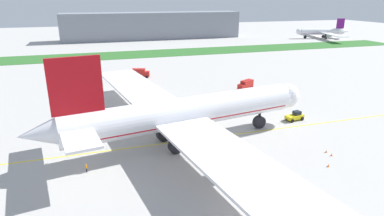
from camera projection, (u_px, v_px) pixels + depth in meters
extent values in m
plane|color=#ADAAA5|center=(205.00, 139.00, 68.11)|extent=(600.00, 600.00, 0.00)
cube|color=yellow|center=(204.00, 138.00, 68.63)|extent=(280.00, 0.36, 0.01)
cube|color=#2D6628|center=(133.00, 54.00, 168.21)|extent=(320.00, 24.00, 0.10)
cylinder|color=white|center=(187.00, 112.00, 64.34)|extent=(48.06, 13.59, 5.94)
cube|color=#B20C14|center=(187.00, 117.00, 64.67)|extent=(46.10, 12.81, 0.71)
sphere|color=white|center=(286.00, 95.00, 75.17)|extent=(5.64, 5.64, 5.64)
cone|color=white|center=(39.00, 134.00, 52.92)|extent=(7.27, 6.04, 5.05)
cube|color=#B20C14|center=(76.00, 86.00, 53.33)|extent=(8.57, 1.98, 9.51)
cube|color=white|center=(70.00, 115.00, 60.15)|extent=(6.72, 10.23, 0.42)
cube|color=white|center=(80.00, 138.00, 50.10)|extent=(6.72, 10.23, 0.42)
cube|color=white|center=(137.00, 88.00, 84.25)|extent=(17.32, 44.09, 0.48)
cube|color=white|center=(251.00, 176.00, 42.88)|extent=(17.32, 44.09, 0.48)
cylinder|color=#B7BABF|center=(156.00, 104.00, 77.26)|extent=(6.10, 4.14, 3.27)
cylinder|color=black|center=(167.00, 102.00, 78.46)|extent=(1.04, 3.46, 3.43)
cylinder|color=#B7BABF|center=(221.00, 155.00, 52.24)|extent=(6.10, 4.14, 3.27)
cylinder|color=black|center=(236.00, 152.00, 53.44)|extent=(1.04, 3.46, 3.43)
cylinder|color=black|center=(259.00, 117.00, 73.37)|extent=(0.62, 0.62, 2.30)
cylinder|color=black|center=(259.00, 122.00, 73.74)|extent=(2.99, 1.71, 2.82)
cylinder|color=black|center=(163.00, 129.00, 66.68)|extent=(0.62, 0.62, 2.30)
cylinder|color=black|center=(163.00, 134.00, 67.05)|extent=(2.99, 1.71, 2.82)
cylinder|color=black|center=(176.00, 141.00, 61.40)|extent=(0.62, 0.62, 2.30)
cylinder|color=black|center=(176.00, 146.00, 61.77)|extent=(2.99, 1.71, 2.82)
cube|color=black|center=(284.00, 93.00, 74.55)|extent=(2.77, 4.73, 1.07)
sphere|color=black|center=(89.00, 119.00, 58.92)|extent=(0.42, 0.42, 0.42)
sphere|color=black|center=(106.00, 117.00, 60.21)|extent=(0.42, 0.42, 0.42)
sphere|color=black|center=(122.00, 114.00, 61.49)|extent=(0.42, 0.42, 0.42)
sphere|color=black|center=(137.00, 112.00, 62.77)|extent=(0.42, 0.42, 0.42)
sphere|color=black|center=(152.00, 110.00, 64.06)|extent=(0.42, 0.42, 0.42)
sphere|color=black|center=(167.00, 107.00, 65.34)|extent=(0.42, 0.42, 0.42)
sphere|color=black|center=(180.00, 105.00, 66.63)|extent=(0.42, 0.42, 0.42)
sphere|color=black|center=(194.00, 103.00, 67.91)|extent=(0.42, 0.42, 0.42)
sphere|color=black|center=(206.00, 101.00, 69.20)|extent=(0.42, 0.42, 0.42)
sphere|color=black|center=(219.00, 99.00, 70.48)|extent=(0.42, 0.42, 0.42)
sphere|color=black|center=(230.00, 97.00, 71.76)|extent=(0.42, 0.42, 0.42)
sphere|color=black|center=(242.00, 96.00, 73.05)|extent=(0.42, 0.42, 0.42)
sphere|color=black|center=(253.00, 94.00, 74.33)|extent=(0.42, 0.42, 0.42)
cube|color=yellow|center=(294.00, 117.00, 78.40)|extent=(4.72, 2.64, 0.88)
cube|color=black|center=(297.00, 113.00, 78.39)|extent=(1.82, 1.71, 0.90)
cylinder|color=black|center=(284.00, 120.00, 77.16)|extent=(1.80, 0.41, 0.12)
cylinder|color=black|center=(292.00, 121.00, 77.05)|extent=(0.94, 0.49, 0.90)
cylinder|color=black|center=(286.00, 118.00, 78.69)|extent=(0.94, 0.49, 0.90)
cylinder|color=black|center=(302.00, 119.00, 78.38)|extent=(0.94, 0.49, 0.90)
cylinder|color=black|center=(296.00, 116.00, 80.02)|extent=(0.94, 0.49, 0.90)
cylinder|color=black|center=(86.00, 170.00, 55.36)|extent=(0.12, 0.12, 0.80)
cylinder|color=orange|center=(86.00, 166.00, 55.26)|extent=(0.09, 0.09, 0.51)
cylinder|color=black|center=(87.00, 170.00, 55.21)|extent=(0.12, 0.12, 0.80)
cylinder|color=orange|center=(87.00, 167.00, 54.89)|extent=(0.09, 0.09, 0.51)
cube|color=orange|center=(86.00, 166.00, 55.06)|extent=(0.34, 0.47, 0.57)
sphere|color=tan|center=(86.00, 164.00, 54.93)|extent=(0.22, 0.22, 0.22)
cube|color=#F2590C|center=(332.00, 156.00, 61.11)|extent=(0.36, 0.36, 0.03)
cone|color=#F2590C|center=(332.00, 154.00, 61.02)|extent=(0.28, 0.28, 0.55)
cylinder|color=white|center=(332.00, 154.00, 61.01)|extent=(0.17, 0.17, 0.06)
cube|color=#F2590C|center=(328.00, 167.00, 57.19)|extent=(0.36, 0.36, 0.03)
cone|color=#F2590C|center=(328.00, 165.00, 57.09)|extent=(0.28, 0.28, 0.55)
cylinder|color=white|center=(328.00, 165.00, 57.08)|extent=(0.17, 0.17, 0.06)
cube|color=#F2590C|center=(326.00, 152.00, 62.44)|extent=(0.36, 0.36, 0.03)
cone|color=#F2590C|center=(326.00, 151.00, 62.34)|extent=(0.28, 0.28, 0.55)
cylinder|color=white|center=(326.00, 151.00, 62.33)|extent=(0.17, 0.17, 0.06)
cube|color=#B21E19|center=(139.00, 73.00, 119.91)|extent=(5.14, 3.55, 2.79)
cube|color=#B21E19|center=(147.00, 74.00, 120.07)|extent=(2.38, 2.62, 1.84)
cube|color=#263347|center=(149.00, 73.00, 119.95)|extent=(0.64, 1.84, 0.81)
cylinder|color=black|center=(147.00, 76.00, 121.44)|extent=(0.95, 0.55, 0.90)
cylinder|color=black|center=(147.00, 77.00, 119.29)|extent=(0.95, 0.55, 0.90)
cylinder|color=black|center=(136.00, 76.00, 121.43)|extent=(0.95, 0.55, 0.90)
cylinder|color=black|center=(135.00, 77.00, 119.29)|extent=(0.95, 0.55, 0.90)
cube|color=#B21E19|center=(247.00, 84.00, 104.77)|extent=(4.89, 3.87, 2.48)
cube|color=#B21E19|center=(241.00, 87.00, 102.99)|extent=(2.44, 2.52, 1.61)
cube|color=#263347|center=(240.00, 86.00, 102.35)|extent=(0.86, 1.54, 0.71)
cylinder|color=black|center=(244.00, 90.00, 102.58)|extent=(0.94, 0.69, 0.90)
cylinder|color=black|center=(239.00, 89.00, 103.92)|extent=(0.94, 0.69, 0.90)
cylinder|color=black|center=(251.00, 88.00, 105.24)|extent=(0.94, 0.69, 0.90)
cylinder|color=black|center=(246.00, 86.00, 106.59)|extent=(0.94, 0.69, 0.90)
cylinder|color=white|center=(322.00, 32.00, 232.18)|extent=(30.56, 11.90, 4.26)
cube|color=#661472|center=(322.00, 33.00, 232.42)|extent=(29.30, 11.26, 0.51)
sphere|color=white|center=(299.00, 32.00, 231.48)|extent=(4.04, 4.04, 4.04)
cone|color=white|center=(345.00, 31.00, 232.80)|extent=(5.45, 4.69, 3.62)
cube|color=#661472|center=(341.00, 23.00, 230.94)|extent=(5.41, 1.81, 6.81)
cube|color=white|center=(343.00, 31.00, 228.51)|extent=(4.98, 7.44, 0.30)
cube|color=white|center=(338.00, 30.00, 236.57)|extent=(4.98, 7.44, 0.30)
cube|color=white|center=(334.00, 35.00, 217.42)|extent=(13.49, 28.24, 0.34)
cube|color=white|center=(315.00, 30.00, 247.40)|extent=(13.49, 28.24, 0.34)
cylinder|color=#B7BABF|center=(328.00, 36.00, 223.64)|extent=(4.51, 3.30, 2.34)
cylinder|color=black|center=(325.00, 36.00, 223.55)|extent=(0.97, 2.47, 2.46)
cylinder|color=#B7BABF|center=(317.00, 33.00, 241.94)|extent=(4.51, 3.30, 2.34)
cylinder|color=black|center=(314.00, 33.00, 241.85)|extent=(0.97, 2.47, 2.46)
cylinder|color=black|center=(305.00, 36.00, 232.64)|extent=(0.44, 0.44, 1.65)
cylinder|color=black|center=(305.00, 37.00, 232.90)|extent=(2.19, 1.40, 2.02)
cylinder|color=black|center=(326.00, 36.00, 231.12)|extent=(0.44, 0.44, 1.65)
cylinder|color=black|center=(326.00, 37.00, 231.38)|extent=(2.19, 1.40, 2.02)
cylinder|color=black|center=(323.00, 35.00, 235.34)|extent=(0.44, 0.44, 1.65)
cylinder|color=black|center=(323.00, 37.00, 235.61)|extent=(2.19, 1.40, 2.02)
cube|color=gray|center=(153.00, 26.00, 228.93)|extent=(122.38, 20.00, 18.00)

